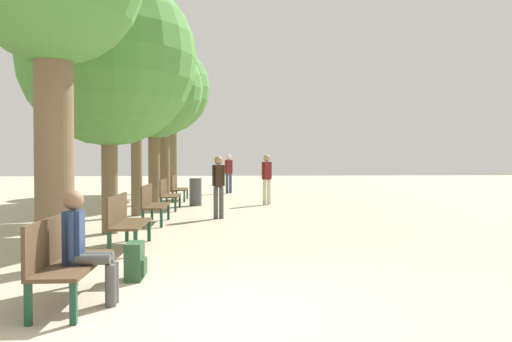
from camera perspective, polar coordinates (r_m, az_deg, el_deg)
ground_plane at (r=5.29m, az=-5.42°, el=-15.58°), size 80.00×80.00×0.00m
bench_row_0 at (r=5.78m, az=-21.10°, el=-8.95°), size 0.50×1.53×0.92m
bench_row_1 at (r=8.93m, az=-14.77°, el=-5.25°), size 0.50×1.53×0.92m
bench_row_2 at (r=12.16m, az=-11.80°, el=-3.48°), size 0.50×1.53×0.92m
bench_row_3 at (r=15.41m, az=-10.09°, el=-2.44°), size 0.50×1.53×0.92m
bench_row_4 at (r=18.67m, az=-8.98°, el=-1.77°), size 0.50×1.53×0.92m
tree_row_1 at (r=10.92m, az=-16.48°, el=12.18°), size 3.60×3.60×5.41m
tree_row_2 at (r=14.09m, az=-13.54°, el=10.97°), size 2.39×2.39×5.14m
tree_row_3 at (r=17.38m, az=-11.63°, el=9.08°), size 3.33×3.33×5.57m
tree_row_4 at (r=20.48m, az=-10.43°, el=9.19°), size 3.62×3.62×6.17m
tree_row_5 at (r=23.79m, az=-9.51°, el=9.53°), size 3.14×3.14×6.54m
person_seated at (r=5.60m, az=-19.02°, el=-7.86°), size 0.56×0.32×1.22m
backpack at (r=6.64m, az=-13.65°, el=-10.01°), size 0.24×0.38×0.48m
pedestrian_near at (r=16.77m, az=1.24°, el=-0.59°), size 0.34×0.27×1.68m
pedestrian_mid at (r=12.89m, az=-4.30°, el=-1.37°), size 0.33×0.25×1.61m
pedestrian_far at (r=22.36m, az=-3.14°, el=-0.01°), size 0.35×0.29×1.73m
trash_bin at (r=16.58m, az=-6.92°, el=-2.39°), size 0.40×0.40×0.90m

